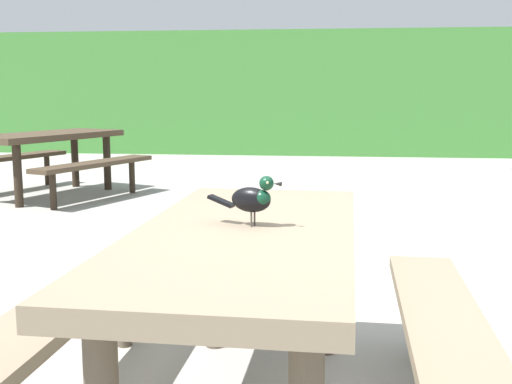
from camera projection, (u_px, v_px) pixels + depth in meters
name	position (u px, v px, depth m)	size (l,w,h in m)	color
hedge_wall	(335.00, 93.00, 12.60)	(28.00, 1.35, 2.35)	#428438
picnic_table_foreground	(246.00, 278.00, 2.31)	(1.72, 1.82, 0.74)	#84725B
bird_grackle	(254.00, 198.00, 2.29)	(0.28, 0.12, 0.18)	black
picnic_table_mid_left	(48.00, 149.00, 7.48)	(2.18, 2.20, 0.74)	#473828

